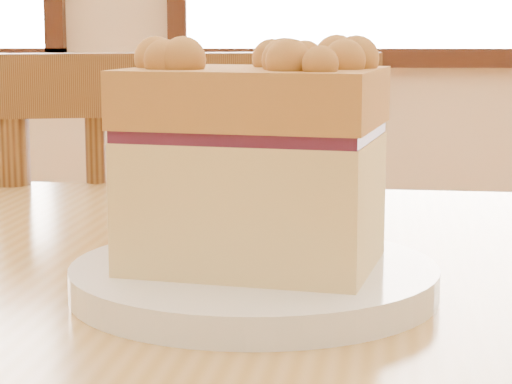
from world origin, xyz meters
TOP-DOWN VIEW (x-y plane):
  - plate at (-0.08, 0.25)m, footprint 0.20×0.20m
  - cake_slice at (-0.08, 0.25)m, footprint 0.15×0.12m

SIDE VIEW (x-z plane):
  - plate at x=-0.08m, z-range 0.75..0.77m
  - cake_slice at x=-0.08m, z-range 0.76..0.88m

